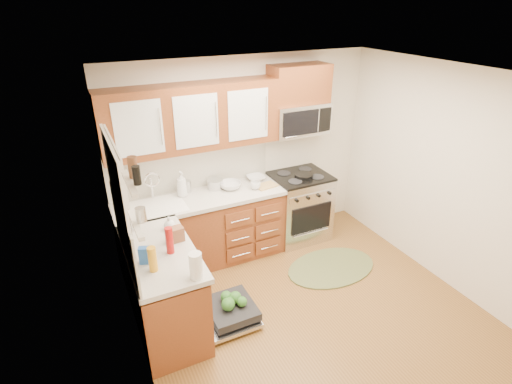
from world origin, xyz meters
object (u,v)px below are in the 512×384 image
cutting_board (266,186)px  cup (255,185)px  sink (159,216)px  dishwasher (228,313)px  rug (331,267)px  microwave (298,118)px  range (299,206)px  bowl_a (256,178)px  skillet (304,176)px  bowl_b (230,185)px  paper_towel_roll (196,266)px  upper_cabinets (192,117)px  stock_pot (215,184)px

cutting_board → cup: (-0.16, -0.01, 0.04)m
sink → dishwasher: 1.38m
dishwasher → rug: dishwasher is taller
cutting_board → microwave: bearing=18.7°
range → cutting_board: (-0.55, -0.07, 0.46)m
cutting_board → bowl_a: size_ratio=1.18×
skillet → bowl_a: size_ratio=1.05×
cutting_board → bowl_b: bowl_b is taller
bowl_b → bowl_a: bearing=13.4°
skillet → bowl_b: 1.00m
paper_towel_roll → cup: bearing=48.4°
range → bowl_b: 1.10m
skillet → bowl_a: (-0.59, 0.25, -0.02)m
sink → bowl_b: (0.94, 0.08, 0.17)m
microwave → cutting_board: size_ratio=2.73×
skillet → bowl_a: skillet is taller
rug → upper_cabinets: bearing=144.4°
rug → cup: size_ratio=9.23×
microwave → skillet: (0.01, -0.20, -0.73)m
stock_pot → bowl_a: size_ratio=0.85×
paper_towel_roll → cup: 1.84m
stock_pot → cutting_board: 0.65m
skillet → range: bearing=94.1°
bowl_b → paper_towel_roll: bearing=-121.8°
cup → dishwasher: bearing=-128.3°
range → skillet: size_ratio=3.84×
rug → bowl_a: bearing=119.2°
bowl_a → sink: bearing=-172.4°
range → dishwasher: range is taller
sink → rug: 2.24m
upper_cabinets → skillet: (1.41, -0.22, -0.90)m
skillet → stock_pot: bearing=168.4°
rug → cutting_board: cutting_board is taller
sink → skillet: size_ratio=2.51×
upper_cabinets → paper_towel_roll: (-0.52, -1.59, -0.83)m
microwave → dishwasher: bearing=-140.9°
rug → bowl_a: (-0.57, 1.02, 0.94)m
dishwasher → skillet: (1.55, 1.05, 0.87)m
rug → paper_towel_roll: size_ratio=4.82×
cutting_board → bowl_b: (-0.44, 0.14, 0.03)m
sink → cutting_board: bearing=-2.3°
bowl_a → cup: 0.28m
skillet → stock_pot: 1.19m
range → skillet: 0.50m
stock_pot → bowl_b: 0.19m
range → sink: size_ratio=1.53×
range → stock_pot: stock_pot is taller
sink → bowl_b: size_ratio=2.30×
cutting_board → paper_towel_roll: bearing=-134.9°
range → microwave: size_ratio=1.25×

